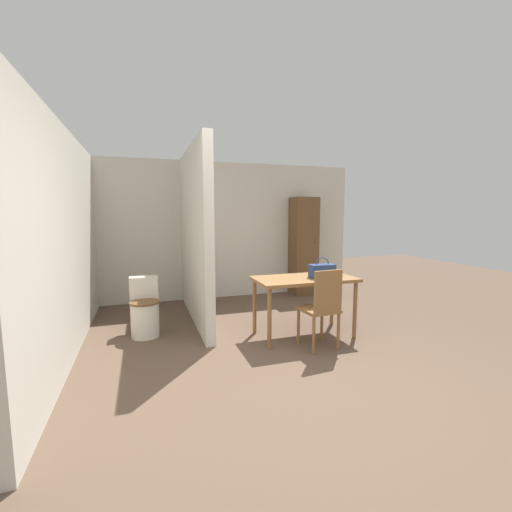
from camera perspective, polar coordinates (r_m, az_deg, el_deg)
The scene contains 9 objects.
ground_plane at distance 3.35m, azimuth 8.92°, elevation -20.94°, with size 16.00×16.00×0.00m, color brown.
wall_back at distance 6.44m, azimuth -6.03°, elevation 4.20°, with size 5.25×0.12×2.50m.
wall_left at distance 4.50m, azimuth -28.64°, elevation 2.14°, with size 0.12×4.60×2.50m.
partition_wall at distance 5.09m, azimuth -10.24°, elevation 3.37°, with size 0.12×2.37×2.50m.
dining_table at distance 4.41m, azimuth 8.05°, elevation -4.68°, with size 1.27×0.67×0.76m.
wooden_chair at distance 4.04m, azimuth 10.94°, elevation -8.20°, with size 0.43×0.43×0.95m.
toilet at distance 4.70m, azimuth -18.06°, elevation -8.67°, with size 0.37×0.52×0.74m.
handbag at distance 4.41m, azimuth 10.96°, elevation -2.41°, with size 0.32×0.15×0.26m.
wooden_cabinet at distance 6.71m, azimuth 7.91°, elevation 1.63°, with size 0.46×0.45×1.88m.
Camera 1 is at (-1.39, -2.62, 1.57)m, focal length 24.00 mm.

